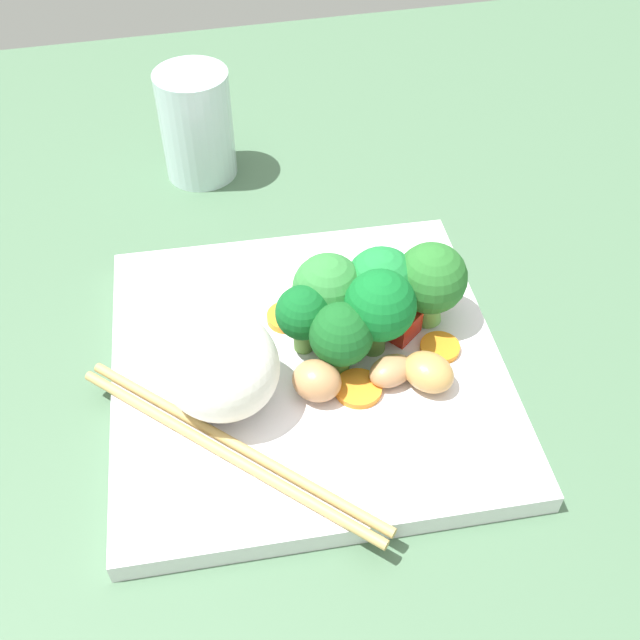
# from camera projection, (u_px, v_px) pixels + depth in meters

# --- Properties ---
(ground_plane) EXTENTS (1.10, 1.10, 0.02)m
(ground_plane) POSITION_uv_depth(u_px,v_px,m) (308.00, 383.00, 0.54)
(ground_plane) COLOR #486B4D
(square_plate) EXTENTS (0.28, 0.28, 0.02)m
(square_plate) POSITION_uv_depth(u_px,v_px,m) (307.00, 367.00, 0.53)
(square_plate) COLOR white
(square_plate) RESTS_ON ground_plane
(rice_mound) EXTENTS (0.11, 0.11, 0.07)m
(rice_mound) POSITION_uv_depth(u_px,v_px,m) (218.00, 363.00, 0.48)
(rice_mound) COLOR white
(rice_mound) RESTS_ON square_plate
(broccoli_floret_0) EXTENTS (0.05, 0.05, 0.07)m
(broccoli_floret_0) POSITION_uv_depth(u_px,v_px,m) (431.00, 280.00, 0.53)
(broccoli_floret_0) COLOR #76BD58
(broccoli_floret_0) RESTS_ON square_plate
(broccoli_floret_1) EXTENTS (0.05, 0.05, 0.06)m
(broccoli_floret_1) POSITION_uv_depth(u_px,v_px,m) (328.00, 290.00, 0.52)
(broccoli_floret_1) COLOR #70AC4D
(broccoli_floret_1) RESTS_ON square_plate
(broccoli_floret_2) EXTENTS (0.04, 0.04, 0.05)m
(broccoli_floret_2) POSITION_uv_depth(u_px,v_px,m) (310.00, 313.00, 0.51)
(broccoli_floret_2) COLOR #5E903D
(broccoli_floret_2) RESTS_ON square_plate
(broccoli_floret_3) EXTENTS (0.05, 0.05, 0.07)m
(broccoli_floret_3) POSITION_uv_depth(u_px,v_px,m) (380.00, 308.00, 0.50)
(broccoli_floret_3) COLOR #5B903F
(broccoli_floret_3) RESTS_ON square_plate
(broccoli_floret_4) EXTENTS (0.04, 0.04, 0.05)m
(broccoli_floret_4) POSITION_uv_depth(u_px,v_px,m) (341.00, 335.00, 0.50)
(broccoli_floret_4) COLOR #5E9C3B
(broccoli_floret_4) RESTS_ON square_plate
(broccoli_floret_5) EXTENTS (0.05, 0.05, 0.06)m
(broccoli_floret_5) POSITION_uv_depth(u_px,v_px,m) (381.00, 285.00, 0.53)
(broccoli_floret_5) COLOR #83BA54
(broccoli_floret_5) RESTS_ON square_plate
(carrot_slice_0) EXTENTS (0.04, 0.04, 0.00)m
(carrot_slice_0) POSITION_uv_depth(u_px,v_px,m) (358.00, 388.00, 0.50)
(carrot_slice_0) COLOR orange
(carrot_slice_0) RESTS_ON square_plate
(carrot_slice_1) EXTENTS (0.03, 0.03, 0.01)m
(carrot_slice_1) POSITION_uv_depth(u_px,v_px,m) (353.00, 332.00, 0.54)
(carrot_slice_1) COLOR orange
(carrot_slice_1) RESTS_ON square_plate
(carrot_slice_2) EXTENTS (0.03, 0.03, 0.00)m
(carrot_slice_2) POSITION_uv_depth(u_px,v_px,m) (440.00, 347.00, 0.53)
(carrot_slice_2) COLOR orange
(carrot_slice_2) RESTS_ON square_plate
(carrot_slice_3) EXTENTS (0.04, 0.04, 0.01)m
(carrot_slice_3) POSITION_uv_depth(u_px,v_px,m) (286.00, 317.00, 0.55)
(carrot_slice_3) COLOR orange
(carrot_slice_3) RESTS_ON square_plate
(carrot_slice_4) EXTENTS (0.04, 0.04, 0.00)m
(carrot_slice_4) POSITION_uv_depth(u_px,v_px,m) (363.00, 280.00, 0.58)
(carrot_slice_4) COLOR orange
(carrot_slice_4) RESTS_ON square_plate
(pepper_chunk_0) EXTENTS (0.03, 0.03, 0.02)m
(pepper_chunk_0) POSITION_uv_depth(u_px,v_px,m) (327.00, 283.00, 0.56)
(pepper_chunk_0) COLOR red
(pepper_chunk_0) RESTS_ON square_plate
(pepper_chunk_1) EXTENTS (0.04, 0.04, 0.02)m
(pepper_chunk_1) POSITION_uv_depth(u_px,v_px,m) (404.00, 291.00, 0.56)
(pepper_chunk_1) COLOR red
(pepper_chunk_1) RESTS_ON square_plate
(pepper_chunk_2) EXTENTS (0.03, 0.03, 0.02)m
(pepper_chunk_2) POSITION_uv_depth(u_px,v_px,m) (398.00, 323.00, 0.54)
(pepper_chunk_2) COLOR red
(pepper_chunk_2) RESTS_ON square_plate
(chicken_piece_0) EXTENTS (0.04, 0.04, 0.03)m
(chicken_piece_0) POSITION_uv_depth(u_px,v_px,m) (317.00, 381.00, 0.49)
(chicken_piece_0) COLOR tan
(chicken_piece_0) RESTS_ON square_plate
(chicken_piece_1) EXTENTS (0.04, 0.03, 0.02)m
(chicken_piece_1) POSITION_uv_depth(u_px,v_px,m) (391.00, 371.00, 0.51)
(chicken_piece_1) COLOR tan
(chicken_piece_1) RESTS_ON square_plate
(chicken_piece_2) EXTENTS (0.04, 0.05, 0.02)m
(chicken_piece_2) POSITION_uv_depth(u_px,v_px,m) (428.00, 372.00, 0.50)
(chicken_piece_2) COLOR tan
(chicken_piece_2) RESTS_ON square_plate
(chopstick_pair) EXTENTS (0.17, 0.17, 0.01)m
(chopstick_pair) POSITION_uv_depth(u_px,v_px,m) (228.00, 448.00, 0.47)
(chopstick_pair) COLOR tan
(chopstick_pair) RESTS_ON square_plate
(drinking_glass) EXTENTS (0.06, 0.06, 0.10)m
(drinking_glass) POSITION_uv_depth(u_px,v_px,m) (197.00, 125.00, 0.67)
(drinking_glass) COLOR silver
(drinking_glass) RESTS_ON ground_plane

